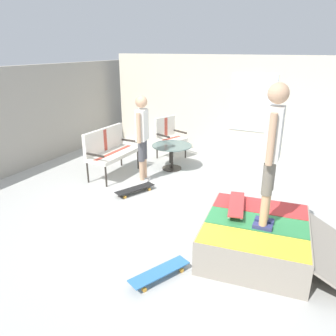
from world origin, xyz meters
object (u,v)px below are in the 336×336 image
object	(u,v)px
skate_ramp	(257,238)
person_watching	(142,132)
patio_bench	(109,148)
person_skater	(272,146)
skateboard_by_bench	(135,189)
patio_chair_near_house	(168,134)
skateboard_spare	(160,272)
patio_table	(172,152)
skateboard_on_ramp	(236,204)

from	to	relation	value
skate_ramp	person_watching	size ratio (longest dim) A/B	1.20
patio_bench	person_watching	distance (m)	0.94
person_skater	skateboard_by_bench	world-z (taller)	person_skater
patio_bench	person_skater	world-z (taller)	person_skater
patio_bench	person_watching	bearing A→B (deg)	-89.38
person_skater	patio_chair_near_house	bearing A→B (deg)	42.67
person_watching	skateboard_spare	bearing A→B (deg)	-145.75
skate_ramp	patio_bench	bearing A→B (deg)	66.56
patio_chair_near_house	person_watching	distance (m)	1.71
skateboard_by_bench	person_skater	bearing A→B (deg)	-111.02
patio_table	person_watching	distance (m)	1.13
patio_bench	person_watching	size ratio (longest dim) A/B	0.71
skateboard_on_ramp	person_skater	bearing A→B (deg)	-121.19
person_watching	skateboard_by_bench	xyz separation A→B (m)	(-0.61, -0.18, -0.96)
skate_ramp	skateboard_by_bench	distance (m)	2.68
patio_table	person_skater	bearing A→B (deg)	-134.79
patio_table	person_skater	world-z (taller)	person_skater
patio_chair_near_house	skateboard_on_ramp	world-z (taller)	patio_chair_near_house
skateboard_by_bench	skateboard_on_ramp	size ratio (longest dim) A/B	0.99
skateboard_spare	skateboard_on_ramp	bearing A→B (deg)	-24.66
person_watching	person_skater	bearing A→B (deg)	-120.20
patio_bench	person_skater	xyz separation A→B (m)	(-1.59, -3.59, 0.93)
skate_ramp	patio_chair_near_house	bearing A→B (deg)	42.61
person_watching	person_skater	xyz separation A→B (m)	(-1.60, -2.75, 0.50)
skate_ramp	person_watching	distance (m)	3.19
skate_ramp	person_watching	bearing A→B (deg)	60.23
skateboard_spare	patio_bench	bearing A→B (deg)	45.25
patio_chair_near_house	patio_bench	bearing A→B (deg)	160.01
skate_ramp	skateboard_by_bench	xyz separation A→B (m)	(0.92, 2.51, -0.16)
person_skater	skateboard_spare	xyz separation A→B (m)	(-0.98, 1.00, -1.46)
patio_chair_near_house	patio_table	world-z (taller)	patio_chair_near_house
patio_chair_near_house	skateboard_by_bench	xyz separation A→B (m)	(-2.25, -0.41, -0.53)
person_watching	skateboard_spare	xyz separation A→B (m)	(-2.58, -1.75, -0.96)
skate_ramp	skateboard_by_bench	world-z (taller)	skate_ramp
skate_ramp	skateboard_on_ramp	size ratio (longest dim) A/B	2.57
patio_table	patio_chair_near_house	bearing A→B (deg)	32.14
skateboard_by_bench	patio_table	bearing A→B (deg)	-1.80
patio_chair_near_house	skateboard_spare	distance (m)	4.69
patio_table	person_skater	distance (m)	3.74
patio_chair_near_house	skateboard_by_bench	size ratio (longest dim) A/B	1.26
patio_bench	patio_table	bearing A→B (deg)	-49.15
patio_chair_near_house	skateboard_spare	bearing A→B (deg)	-154.72
person_watching	skateboard_on_ramp	world-z (taller)	person_watching
skateboard_spare	person_skater	bearing A→B (deg)	-45.59
person_watching	patio_table	bearing A→B (deg)	-13.85
skate_ramp	patio_table	world-z (taller)	patio_table
patio_chair_near_house	skateboard_spare	size ratio (longest dim) A/B	1.26
skate_ramp	patio_chair_near_house	world-z (taller)	patio_chair_near_house
patio_table	skateboard_by_bench	distance (m)	1.55
patio_table	skateboard_by_bench	size ratio (longest dim) A/B	1.11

